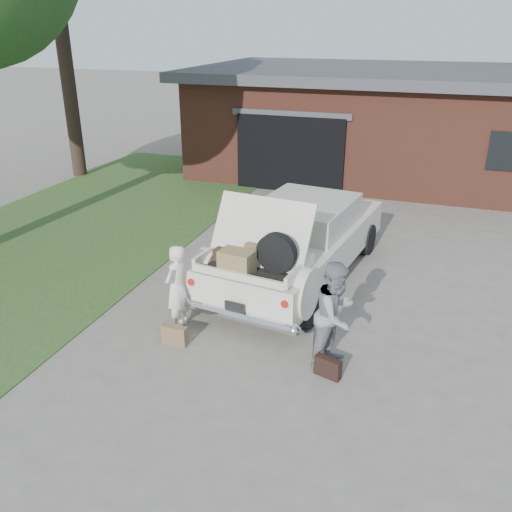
% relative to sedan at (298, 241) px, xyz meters
% --- Properties ---
extents(ground, '(90.00, 90.00, 0.00)m').
position_rel_sedan_xyz_m(ground, '(-0.27, -2.29, -0.76)').
color(ground, gray).
rests_on(ground, ground).
extents(grass_strip, '(6.00, 16.00, 0.02)m').
position_rel_sedan_xyz_m(grass_strip, '(-5.77, 0.71, -0.75)').
color(grass_strip, '#2D4C1E').
rests_on(grass_strip, ground).
extents(house, '(12.80, 7.80, 3.30)m').
position_rel_sedan_xyz_m(house, '(0.71, 9.19, 0.91)').
color(house, brown).
rests_on(house, ground).
extents(sedan, '(2.67, 5.40, 2.01)m').
position_rel_sedan_xyz_m(sedan, '(0.00, 0.00, 0.00)').
color(sedan, silver).
rests_on(sedan, ground).
extents(woman_left, '(0.40, 0.56, 1.44)m').
position_rel_sedan_xyz_m(woman_left, '(-1.34, -2.49, -0.04)').
color(woman_left, white).
rests_on(woman_left, ground).
extents(woman_right, '(0.86, 0.96, 1.62)m').
position_rel_sedan_xyz_m(woman_right, '(1.28, -2.69, 0.05)').
color(woman_right, gray).
rests_on(woman_right, ground).
extents(suitcase_left, '(0.42, 0.15, 0.32)m').
position_rel_sedan_xyz_m(suitcase_left, '(-1.17, -2.98, -0.60)').
color(suitcase_left, '#856344').
rests_on(suitcase_left, ground).
extents(suitcase_right, '(0.41, 0.24, 0.30)m').
position_rel_sedan_xyz_m(suitcase_right, '(1.27, -3.04, -0.61)').
color(suitcase_right, black).
rests_on(suitcase_right, ground).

